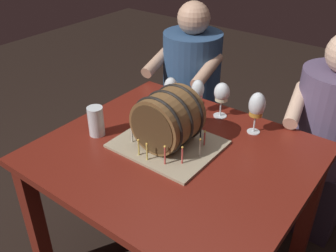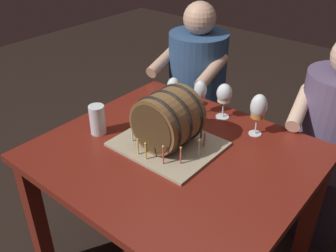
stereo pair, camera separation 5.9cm
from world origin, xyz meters
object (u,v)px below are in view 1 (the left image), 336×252
at_px(barrel_cake, 168,122).
at_px(person_seated_right, 324,143).
at_px(wine_glass_white, 222,94).
at_px(wine_glass_rose, 198,91).
at_px(person_seated_left, 191,98).
at_px(dining_table, 175,173).
at_px(beer_pint, 96,122).
at_px(wine_glass_amber, 257,106).
at_px(wine_glass_red, 171,88).

bearing_deg(barrel_cake, person_seated_right, 56.53).
bearing_deg(wine_glass_white, wine_glass_rose, -160.31).
xyz_separation_m(wine_glass_rose, person_seated_left, (-0.32, 0.42, -0.31)).
xyz_separation_m(dining_table, person_seated_left, (-0.44, 0.77, -0.07)).
xyz_separation_m(beer_pint, person_seated_left, (-0.06, 0.88, -0.25)).
xyz_separation_m(wine_glass_amber, beer_pint, (-0.57, -0.46, -0.07)).
relative_size(wine_glass_amber, person_seated_left, 0.17).
bearing_deg(barrel_cake, beer_pint, -158.13).
height_order(barrel_cake, beer_pint, barrel_cake).
bearing_deg(wine_glass_red, beer_pint, -107.77).
bearing_deg(wine_glass_rose, beer_pint, -119.21).
distance_m(barrel_cake, wine_glass_rose, 0.33).
bearing_deg(wine_glass_white, wine_glass_red, -158.09).
xyz_separation_m(barrel_cake, wine_glass_amber, (0.25, 0.33, 0.01)).
relative_size(wine_glass_rose, beer_pint, 1.30).
distance_m(dining_table, person_seated_right, 0.89).
distance_m(dining_table, wine_glass_rose, 0.44).
xyz_separation_m(dining_table, wine_glass_amber, (0.20, 0.35, 0.25)).
bearing_deg(wine_glass_amber, wine_glass_white, 169.80).
bearing_deg(person_seated_left, dining_table, -60.33).
relative_size(barrel_cake, wine_glass_red, 2.43).
xyz_separation_m(barrel_cake, wine_glass_white, (0.05, 0.37, 0.00)).
bearing_deg(person_seated_right, person_seated_left, -179.99).
xyz_separation_m(dining_table, person_seated_right, (0.44, 0.77, -0.07)).
bearing_deg(dining_table, person_seated_right, 60.28).
bearing_deg(wine_glass_white, wine_glass_amber, -10.20).
relative_size(dining_table, wine_glass_red, 6.26).
height_order(dining_table, barrel_cake, barrel_cake).
distance_m(wine_glass_rose, beer_pint, 0.53).
height_order(barrel_cake, wine_glass_amber, barrel_cake).
height_order(dining_table, wine_glass_amber, wine_glass_amber).
relative_size(dining_table, beer_pint, 8.02).
distance_m(wine_glass_red, person_seated_right, 0.89).
xyz_separation_m(person_seated_left, person_seated_right, (0.88, 0.00, -0.00)).
relative_size(wine_glass_red, person_seated_left, 0.15).
bearing_deg(person_seated_left, wine_glass_amber, -33.24).
height_order(barrel_cake, wine_glass_red, barrel_cake).
relative_size(dining_table, wine_glass_rose, 6.19).
distance_m(dining_table, barrel_cake, 0.25).
xyz_separation_m(wine_glass_rose, wine_glass_amber, (0.32, 0.00, 0.01)).
relative_size(wine_glass_red, person_seated_right, 0.15).
height_order(wine_glass_amber, beer_pint, wine_glass_amber).
distance_m(wine_glass_red, person_seated_left, 0.60).
bearing_deg(wine_glass_amber, person_seated_left, 146.76).
height_order(wine_glass_rose, wine_glass_red, wine_glass_rose).
bearing_deg(barrel_cake, wine_glass_amber, 52.62).
bearing_deg(person_seated_left, beer_pint, -85.86).
distance_m(wine_glass_white, person_seated_right, 0.66).
relative_size(wine_glass_rose, person_seated_right, 0.15).
bearing_deg(wine_glass_white, person_seated_left, 138.68).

